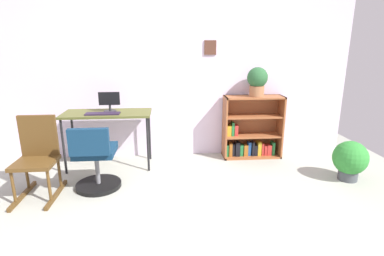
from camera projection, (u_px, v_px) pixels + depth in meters
name	position (u px, v px, depth m)	size (l,w,h in m)	color
ground_plane	(178.00, 240.00, 2.61)	(6.24, 6.24, 0.00)	#A5A79A
wall_back	(171.00, 76.00, 4.35)	(5.20, 0.12, 2.36)	silver
desk	(107.00, 117.00, 4.00)	(1.15, 0.51, 0.76)	brown
monitor	(109.00, 102.00, 4.00)	(0.28, 0.16, 0.26)	#262628
keyboard	(103.00, 114.00, 3.88)	(0.43, 0.14, 0.02)	#291C33
office_chair	(95.00, 162.00, 3.43)	(0.52, 0.55, 0.79)	black
rocking_chair	(37.00, 156.00, 3.30)	(0.42, 0.64, 0.88)	#553919
bookshelf_low	(250.00, 130.00, 4.47)	(0.85, 0.30, 0.91)	#97542F
potted_plant_on_shelf	(257.00, 80.00, 4.22)	(0.29, 0.29, 0.41)	#9E6642
potted_plant_floor	(350.00, 159.00, 3.69)	(0.41, 0.41, 0.50)	#474C51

